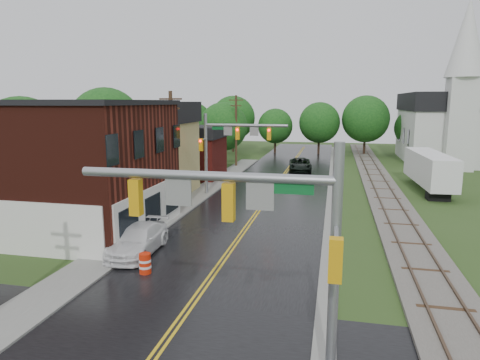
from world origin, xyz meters
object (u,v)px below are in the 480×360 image
(utility_pole_c, at_px, (236,130))
(utility_pole_b, at_px, (172,147))
(tree_left_a, at_px, (24,139))
(tree_left_b, at_px, (107,126))
(tree_left_c, at_px, (172,133))
(semi_trailer, at_px, (430,168))
(pickup_white, at_px, (138,240))
(church, at_px, (446,120))
(construction_barrel, at_px, (145,264))
(tree_left_e, at_px, (224,128))
(traffic_signal_near, at_px, (256,223))
(traffic_signal_far, at_px, (229,139))
(brick_building, at_px, (49,165))
(suv_dark, at_px, (300,165))

(utility_pole_c, bearing_deg, utility_pole_b, -90.00)
(tree_left_a, distance_m, tree_left_b, 10.22)
(tree_left_c, xyz_separation_m, semi_trailer, (28.01, -6.90, -2.39))
(tree_left_b, distance_m, semi_trailer, 32.23)
(utility_pole_c, distance_m, pickup_white, 32.70)
(church, bearing_deg, utility_pole_c, -160.03)
(construction_barrel, bearing_deg, tree_left_e, 98.68)
(traffic_signal_near, relative_size, traffic_signal_far, 1.00)
(tree_left_a, relative_size, tree_left_c, 1.13)
(utility_pole_c, bearing_deg, church, 19.97)
(brick_building, xyz_separation_m, tree_left_e, (3.64, 30.90, 0.66))
(brick_building, bearing_deg, construction_barrel, -32.60)
(traffic_signal_near, height_order, utility_pole_b, utility_pole_b)
(church, distance_m, traffic_signal_near, 54.32)
(tree_left_a, relative_size, semi_trailer, 0.79)
(tree_left_c, bearing_deg, brick_building, -86.86)
(church, distance_m, pickup_white, 49.15)
(church, xyz_separation_m, tree_left_a, (-39.85, -31.84, -0.72))
(church, xyz_separation_m, traffic_signal_near, (-16.53, -51.74, -0.87))
(traffic_signal_near, bearing_deg, utility_pole_b, 117.19)
(tree_left_c, bearing_deg, utility_pole_b, -68.51)
(utility_pole_b, height_order, pickup_white, utility_pole_b)
(tree_left_e, bearing_deg, suv_dark, -20.88)
(brick_building, distance_m, pickup_white, 9.06)
(traffic_signal_far, xyz_separation_m, tree_left_a, (-16.38, -5.10, 0.14))
(pickup_white, bearing_deg, utility_pole_c, 91.34)
(tree_left_b, xyz_separation_m, construction_barrel, (14.62, -22.82, -5.21))
(traffic_signal_far, relative_size, tree_left_e, 0.90)
(utility_pole_b, distance_m, utility_pole_c, 22.00)
(traffic_signal_far, distance_m, pickup_white, 16.02)
(pickup_white, height_order, semi_trailer, semi_trailer)
(suv_dark, relative_size, pickup_white, 1.07)
(church, height_order, pickup_white, church)
(tree_left_c, bearing_deg, utility_pole_c, 30.20)
(church, relative_size, pickup_white, 3.86)
(traffic_signal_near, height_order, pickup_white, traffic_signal_near)
(brick_building, xyz_separation_m, utility_pole_c, (5.68, 29.00, 0.57))
(pickup_white, bearing_deg, tree_left_a, 143.43)
(traffic_signal_near, bearing_deg, traffic_signal_far, 105.52)
(tree_left_e, xyz_separation_m, semi_trailer, (23.01, -12.90, -2.69))
(traffic_signal_far, xyz_separation_m, tree_left_b, (-14.38, 4.90, 0.74))
(traffic_signal_far, height_order, tree_left_c, tree_left_c)
(brick_building, relative_size, tree_left_b, 1.48)
(tree_left_b, height_order, tree_left_e, tree_left_b)
(brick_building, bearing_deg, utility_pole_b, 50.93)
(utility_pole_b, relative_size, suv_dark, 1.62)
(church, distance_m, utility_pole_c, 28.54)
(traffic_signal_near, height_order, semi_trailer, traffic_signal_near)
(traffic_signal_near, distance_m, traffic_signal_far, 25.94)
(tree_left_b, xyz_separation_m, tree_left_c, (4.00, 8.00, -1.21))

